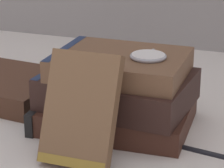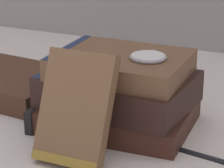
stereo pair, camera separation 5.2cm
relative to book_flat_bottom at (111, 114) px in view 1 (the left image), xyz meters
The scene contains 7 objects.
ground_plane 0.02m from the book_flat_bottom, 164.65° to the left, with size 3.00×3.00×0.00m, color silver.
book_flat_bottom is the anchor object (origin of this frame).
book_flat_middle 0.04m from the book_flat_bottom, 60.36° to the left, with size 0.22×0.16×0.05m.
book_flat_top 0.08m from the book_flat_bottom, 49.96° to the left, with size 0.18×0.14×0.03m.
book_side_left 0.22m from the book_flat_bottom, 167.15° to the left, with size 0.21×0.18×0.04m.
book_leaning_front 0.12m from the book_flat_bottom, 90.07° to the right, with size 0.09×0.08×0.14m.
pocket_watch 0.11m from the book_flat_bottom, ahead, with size 0.05×0.05×0.01m.
Camera 1 is at (0.26, -0.68, 0.33)m, focal length 85.00 mm.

